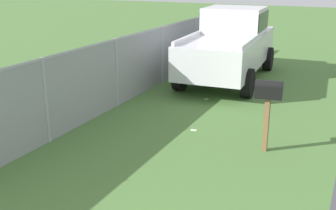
{
  "coord_description": "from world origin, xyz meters",
  "views": [
    {
      "loc": [
        -0.79,
        -1.85,
        3.13
      ],
      "look_at": [
        4.77,
        0.79,
        1.14
      ],
      "focal_mm": 44.36,
      "sensor_mm": 36.0,
      "label": 1
    }
  ],
  "objects": [
    {
      "name": "mailbox",
      "position": [
        6.27,
        -0.46,
        1.05
      ],
      "size": [
        0.26,
        0.5,
        1.32
      ],
      "rotation": [
        0.0,
        0.0,
        0.13
      ],
      "color": "brown",
      "rests_on": "ground"
    },
    {
      "name": "fence_section",
      "position": [
        7.38,
        3.38,
        0.89
      ],
      "size": [
        14.9,
        0.07,
        1.64
      ],
      "color": "#9EA3A8",
      "rests_on": "ground"
    },
    {
      "name": "pickup_truck",
      "position": [
        11.21,
        1.76,
        1.1
      ],
      "size": [
        5.15,
        2.37,
        2.09
      ],
      "rotation": [
        0.0,
        0.0,
        0.06
      ],
      "color": "silver",
      "rests_on": "ground"
    },
    {
      "name": "litter_wrapper_far_scatter",
      "position": [
        8.83,
        1.61,
        0.0
      ],
      "size": [
        0.14,
        0.12,
        0.01
      ],
      "primitive_type": "cube",
      "rotation": [
        0.0,
        0.0,
        5.91
      ],
      "color": "silver",
      "rests_on": "ground"
    },
    {
      "name": "litter_wrapper_near_hydrant",
      "position": [
        6.66,
        1.09,
        0.0
      ],
      "size": [
        0.11,
        0.13,
        0.01
      ],
      "primitive_type": "cube",
      "rotation": [
        0.0,
        0.0,
        4.91
      ],
      "color": "silver",
      "rests_on": "ground"
    }
  ]
}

